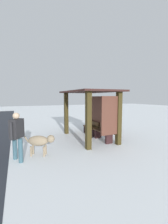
% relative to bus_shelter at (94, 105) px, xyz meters
% --- Properties ---
extents(ground_plane, '(60.00, 60.00, 0.00)m').
position_rel_bus_shelter_xyz_m(ground_plane, '(-0.11, -0.21, -1.66)').
color(ground_plane, white).
extents(bus_shelter, '(3.42, 2.05, 2.37)m').
position_rel_bus_shelter_xyz_m(bus_shelter, '(0.00, 0.00, 0.00)').
color(bus_shelter, '#362C12').
rests_on(bus_shelter, ground).
extents(bench_left_inside, '(1.19, 0.41, 0.72)m').
position_rel_bus_shelter_xyz_m(bench_left_inside, '(-0.75, 0.25, -1.33)').
color(bench_left_inside, '#51361D').
rests_on(bench_left_inside, ground).
extents(bench_center_inside, '(1.19, 0.39, 0.75)m').
position_rel_bus_shelter_xyz_m(bench_center_inside, '(0.54, 0.25, -1.32)').
color(bench_center_inside, brown).
rests_on(bench_center_inside, ground).
extents(person_walking, '(0.56, 0.47, 1.58)m').
position_rel_bus_shelter_xyz_m(person_walking, '(1.32, -3.50, -0.74)').
color(person_walking, '#262628').
rests_on(person_walking, ground).
extents(dog, '(0.64, 1.01, 0.74)m').
position_rel_bus_shelter_xyz_m(dog, '(1.16, -2.76, -1.14)').
color(dog, gray).
rests_on(dog, ground).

